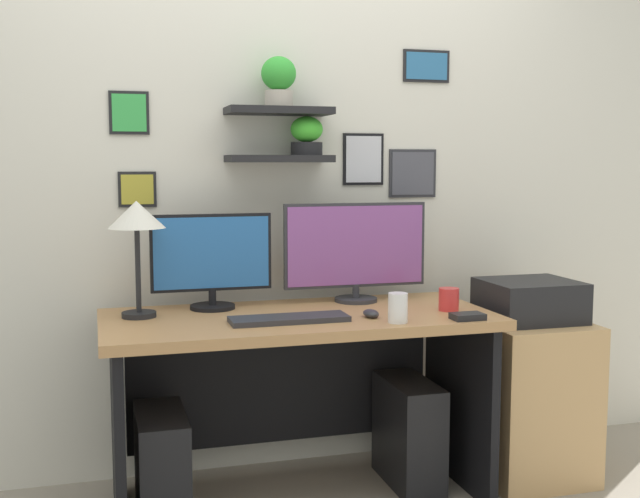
{
  "coord_description": "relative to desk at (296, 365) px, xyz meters",
  "views": [
    {
      "loc": [
        -0.75,
        -2.9,
        1.34
      ],
      "look_at": [
        0.1,
        0.05,
        1.0
      ],
      "focal_mm": 44.07,
      "sensor_mm": 36.0,
      "label": 1
    }
  ],
  "objects": [
    {
      "name": "back_wall_assembly",
      "position": [
        0.0,
        0.38,
        0.82
      ],
      "size": [
        4.4,
        0.24,
        2.7
      ],
      "color": "silver",
      "rests_on": "ground"
    },
    {
      "name": "desk",
      "position": [
        0.0,
        0.0,
        0.0
      ],
      "size": [
        1.5,
        0.68,
        0.75
      ],
      "color": "tan",
      "rests_on": "ground"
    },
    {
      "name": "monitor_left",
      "position": [
        -0.3,
        0.16,
        0.42
      ],
      "size": [
        0.48,
        0.18,
        0.38
      ],
      "color": "black",
      "rests_on": "desk"
    },
    {
      "name": "monitor_right",
      "position": [
        0.3,
        0.16,
        0.43
      ],
      "size": [
        0.62,
        0.18,
        0.42
      ],
      "color": "#2D2D33",
      "rests_on": "desk"
    },
    {
      "name": "keyboard",
      "position": [
        -0.07,
        -0.18,
        0.22
      ],
      "size": [
        0.44,
        0.14,
        0.02
      ],
      "primitive_type": "cube",
      "color": "#2D2D33",
      "rests_on": "desk"
    },
    {
      "name": "computer_mouse",
      "position": [
        0.25,
        -0.18,
        0.23
      ],
      "size": [
        0.06,
        0.09,
        0.03
      ],
      "primitive_type": "ellipsoid",
      "color": "#2D2D33",
      "rests_on": "desk"
    },
    {
      "name": "desk_lamp",
      "position": [
        -0.6,
        0.06,
        0.58
      ],
      "size": [
        0.21,
        0.21,
        0.44
      ],
      "color": "black",
      "rests_on": "desk"
    },
    {
      "name": "coffee_mug",
      "position": [
        0.59,
        -0.14,
        0.26
      ],
      "size": [
        0.08,
        0.08,
        0.09
      ],
      "primitive_type": "cylinder",
      "color": "red",
      "rests_on": "desk"
    },
    {
      "name": "scissors_tray",
      "position": [
        0.58,
        -0.33,
        0.23
      ],
      "size": [
        0.12,
        0.08,
        0.02
      ],
      "primitive_type": "cube",
      "rotation": [
        0.0,
        0.0,
        0.01
      ],
      "color": "black",
      "rests_on": "desk"
    },
    {
      "name": "water_cup",
      "position": [
        0.31,
        -0.31,
        0.27
      ],
      "size": [
        0.07,
        0.07,
        0.11
      ],
      "primitive_type": "cylinder",
      "color": "white",
      "rests_on": "desk"
    },
    {
      "name": "drawer_cabinet",
      "position": [
        1.0,
        -0.06,
        -0.2
      ],
      "size": [
        0.44,
        0.5,
        0.67
      ],
      "primitive_type": "cube",
      "color": "tan",
      "rests_on": "ground"
    },
    {
      "name": "printer",
      "position": [
        1.0,
        -0.06,
        0.22
      ],
      "size": [
        0.38,
        0.34,
        0.17
      ],
      "primitive_type": "cube",
      "color": "black",
      "rests_on": "drawer_cabinet"
    },
    {
      "name": "computer_tower_left",
      "position": [
        -0.54,
        -0.09,
        -0.33
      ],
      "size": [
        0.18,
        0.4,
        0.42
      ],
      "primitive_type": "cube",
      "color": "black",
      "rests_on": "ground"
    },
    {
      "name": "computer_tower_right",
      "position": [
        0.48,
        -0.02,
        -0.32
      ],
      "size": [
        0.18,
        0.4,
        0.44
      ],
      "primitive_type": "cube",
      "color": "black",
      "rests_on": "ground"
    }
  ]
}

